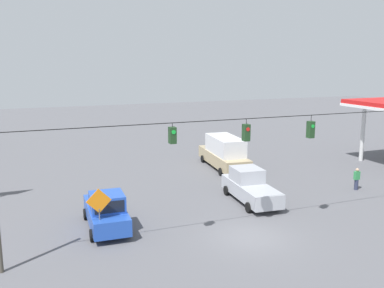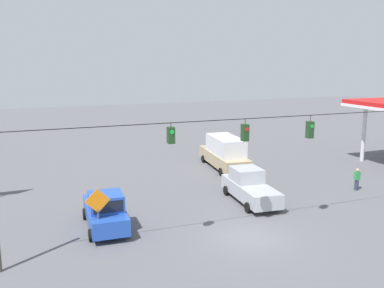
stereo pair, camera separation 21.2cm
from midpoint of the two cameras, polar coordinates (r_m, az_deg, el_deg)
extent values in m
plane|color=#56565B|center=(23.03, 7.49, -12.23)|extent=(140.00, 140.00, 0.00)
cylinder|color=black|center=(21.98, 7.00, 3.36)|extent=(23.88, 0.04, 0.04)
cube|color=#1E3D1E|center=(24.25, 15.29, 1.87)|extent=(0.32, 0.36, 0.92)
cylinder|color=black|center=(24.16, 15.37, 3.34)|extent=(0.03, 0.03, 0.34)
cylinder|color=green|center=(24.07, 15.59, 2.29)|extent=(0.20, 0.02, 0.20)
cube|color=#1E3D1E|center=(22.08, 6.96, 1.52)|extent=(0.32, 0.36, 0.87)
cylinder|color=black|center=(22.00, 6.99, 3.00)|extent=(0.03, 0.03, 0.28)
cylinder|color=red|center=(21.89, 7.20, 1.95)|extent=(0.20, 0.02, 0.20)
cube|color=#1E3D1E|center=(20.47, -2.92, 1.17)|extent=(0.32, 0.36, 0.80)
cylinder|color=black|center=(20.39, -2.94, 2.55)|extent=(0.03, 0.03, 0.20)
cylinder|color=green|center=(20.27, -2.76, 1.58)|extent=(0.20, 0.02, 0.20)
cube|color=#A8AAB2|center=(28.20, 7.63, -6.15)|extent=(2.37, 5.70, 0.90)
cube|color=#A8AAB2|center=(28.53, 7.12, -4.05)|extent=(1.94, 2.14, 0.90)
cube|color=black|center=(29.42, 6.31, -3.57)|extent=(1.55, 0.14, 0.63)
cylinder|color=black|center=(30.29, 7.85, -5.83)|extent=(0.27, 0.66, 0.64)
cylinder|color=black|center=(29.55, 4.42, -6.19)|extent=(0.27, 0.66, 0.64)
cylinder|color=black|center=(27.22, 11.09, -7.90)|extent=(0.27, 0.66, 0.64)
cylinder|color=black|center=(26.39, 7.33, -8.39)|extent=(0.27, 0.66, 0.64)
cube|color=tan|center=(36.76, 4.05, -1.93)|extent=(2.89, 7.50, 1.00)
cube|color=silver|center=(36.17, 4.28, -0.17)|extent=(2.46, 4.86, 1.43)
cube|color=black|center=(38.34, 3.05, 0.49)|extent=(1.76, 0.19, 1.00)
cylinder|color=black|center=(39.42, 4.35, -1.79)|extent=(0.28, 0.66, 0.64)
cylinder|color=black|center=(38.72, 1.29, -1.99)|extent=(0.28, 0.66, 0.64)
cylinder|color=black|center=(35.13, 7.07, -3.44)|extent=(0.28, 0.66, 0.64)
cylinder|color=black|center=(34.34, 3.69, -3.72)|extent=(0.28, 0.66, 0.64)
cube|color=#234CB2|center=(24.30, -11.65, -9.14)|extent=(2.11, 5.10, 0.90)
cube|color=#234CB2|center=(23.44, -11.53, -7.57)|extent=(1.83, 1.88, 0.90)
cube|color=black|center=(22.58, -11.20, -8.29)|extent=(1.53, 0.08, 0.63)
cylinder|color=black|center=(22.86, -13.44, -11.77)|extent=(0.25, 0.65, 0.64)
cylinder|color=black|center=(23.09, -8.64, -11.34)|extent=(0.25, 0.65, 0.64)
cylinder|color=black|center=(25.89, -14.23, -9.04)|extent=(0.25, 0.65, 0.64)
cylinder|color=black|center=(26.10, -10.01, -8.70)|extent=(0.25, 0.65, 0.64)
cone|color=orange|center=(24.46, -11.33, -10.12)|extent=(0.44, 0.44, 0.65)
cone|color=orange|center=(26.84, -12.74, -8.23)|extent=(0.44, 0.44, 0.65)
cone|color=orange|center=(29.32, -13.20, -6.59)|extent=(0.44, 0.44, 0.65)
cylinder|color=silver|center=(41.85, 21.68, 1.45)|extent=(0.36, 0.36, 5.29)
cylinder|color=slate|center=(22.42, -12.45, -10.58)|extent=(0.06, 0.06, 1.80)
cube|color=orange|center=(21.98, -12.60, -7.42)|extent=(1.27, 0.04, 1.27)
cylinder|color=#2D334C|center=(32.74, 20.87, -5.08)|extent=(0.28, 0.28, 0.75)
cube|color=#338C4C|center=(32.57, 20.95, -3.94)|extent=(0.40, 0.24, 0.60)
sphere|color=tan|center=(32.47, 21.01, -3.23)|extent=(0.23, 0.23, 0.23)
camera|label=1|loc=(0.11, -90.19, -0.04)|focal=40.00mm
camera|label=2|loc=(0.11, 89.81, 0.04)|focal=40.00mm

